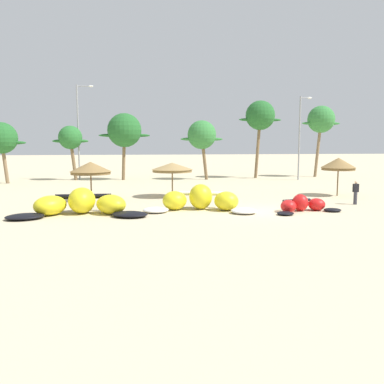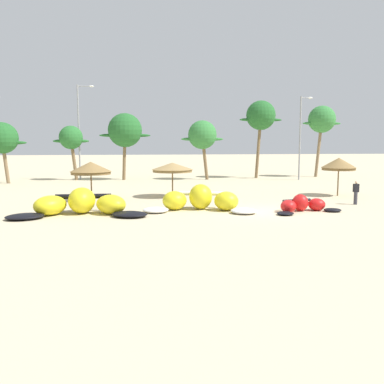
# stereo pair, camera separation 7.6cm
# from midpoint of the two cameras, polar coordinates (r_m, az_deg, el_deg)

# --- Properties ---
(ground_plane) EXTENTS (260.00, 260.00, 0.00)m
(ground_plane) POSITION_cam_midpoint_polar(r_m,az_deg,el_deg) (25.38, 9.16, -2.62)
(ground_plane) COLOR beige
(kite_far_left) EXTENTS (8.16, 3.83, 1.54)m
(kite_far_left) POSITION_cam_midpoint_polar(r_m,az_deg,el_deg) (24.58, -15.22, -1.69)
(kite_far_left) COLOR black
(kite_far_left) RESTS_ON ground
(kite_left) EXTENTS (7.07, 4.08, 1.58)m
(kite_left) POSITION_cam_midpoint_polar(r_m,az_deg,el_deg) (25.27, 1.26, -1.18)
(kite_left) COLOR white
(kite_left) RESTS_ON ground
(kite_left_of_center) EXTENTS (4.56, 2.61, 1.03)m
(kite_left_of_center) POSITION_cam_midpoint_polar(r_m,az_deg,el_deg) (25.67, 15.32, -1.78)
(kite_left_of_center) COLOR black
(kite_left_of_center) RESTS_ON ground
(beach_umbrella_near_van) EXTENTS (2.97, 2.97, 2.82)m
(beach_umbrella_near_van) POSITION_cam_midpoint_polar(r_m,az_deg,el_deg) (30.26, -13.92, 3.29)
(beach_umbrella_near_van) COLOR brown
(beach_umbrella_near_van) RESTS_ON ground
(beach_umbrella_middle) EXTENTS (3.19, 3.19, 2.67)m
(beach_umbrella_middle) POSITION_cam_midpoint_polar(r_m,az_deg,el_deg) (31.31, -2.69, 3.47)
(beach_umbrella_middle) COLOR brown
(beach_umbrella_middle) RESTS_ON ground
(beach_umbrella_near_palms) EXTENTS (2.68, 2.68, 3.02)m
(beach_umbrella_near_palms) POSITION_cam_midpoint_polar(r_m,az_deg,el_deg) (34.07, 19.94, 3.72)
(beach_umbrella_near_palms) COLOR brown
(beach_umbrella_near_palms) RESTS_ON ground
(person_near_kites) EXTENTS (0.36, 0.24, 1.62)m
(person_near_kites) POSITION_cam_midpoint_polar(r_m,az_deg,el_deg) (29.73, 22.04, -0.07)
(person_near_kites) COLOR #383842
(person_near_kites) RESTS_ON ground
(palm_leftmost) EXTENTS (4.86, 3.24, 6.33)m
(palm_leftmost) POSITION_cam_midpoint_polar(r_m,az_deg,el_deg) (46.52, -25.04, 6.82)
(palm_leftmost) COLOR #7F6647
(palm_leftmost) RESTS_ON ground
(palm_left) EXTENTS (3.97, 2.65, 6.13)m
(palm_left) POSITION_cam_midpoint_polar(r_m,az_deg,el_deg) (48.03, -16.55, 7.23)
(palm_left) COLOR brown
(palm_left) RESTS_ON ground
(palm_left_of_gap) EXTENTS (5.74, 3.83, 7.54)m
(palm_left_of_gap) POSITION_cam_midpoint_polar(r_m,az_deg,el_deg) (46.97, -9.33, 8.48)
(palm_left_of_gap) COLOR brown
(palm_left_of_gap) RESTS_ON ground
(palm_center_left) EXTENTS (4.91, 3.27, 6.76)m
(palm_center_left) POSITION_cam_midpoint_polar(r_m,az_deg,el_deg) (46.80, 1.51, 7.95)
(palm_center_left) COLOR brown
(palm_center_left) RESTS_ON ground
(palm_center_right) EXTENTS (5.23, 3.49, 9.22)m
(palm_center_right) POSITION_cam_midpoint_polar(r_m,az_deg,el_deg) (49.89, 9.66, 10.44)
(palm_center_right) COLOR brown
(palm_center_right) RESTS_ON ground
(palm_right_of_gap) EXTENTS (4.99, 3.33, 8.77)m
(palm_right_of_gap) POSITION_cam_midpoint_polar(r_m,az_deg,el_deg) (53.32, 17.76, 9.58)
(palm_right_of_gap) COLOR #7F6647
(palm_right_of_gap) RESTS_ON ground
(lamppost_west_center) EXTENTS (1.90, 0.24, 10.67)m
(lamppost_west_center) POSITION_cam_midpoint_polar(r_m,az_deg,el_deg) (48.17, -15.38, 8.67)
(lamppost_west_center) COLOR gray
(lamppost_west_center) RESTS_ON ground
(lamppost_east_center) EXTENTS (1.43, 0.24, 9.37)m
(lamppost_east_center) POSITION_cam_midpoint_polar(r_m,az_deg,el_deg) (47.94, 15.06, 7.84)
(lamppost_east_center) COLOR gray
(lamppost_east_center) RESTS_ON ground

